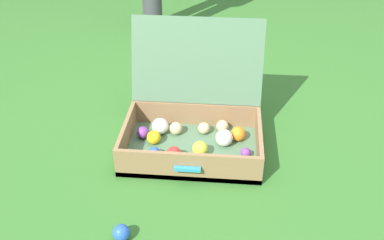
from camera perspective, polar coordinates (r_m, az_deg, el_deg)
ground_plane at (r=2.07m, az=0.57°, el=-2.88°), size 16.00×16.00×0.00m
open_suitcase at (r=2.00m, az=0.14°, el=-0.28°), size 0.62×0.57×0.53m
stray_ball_on_grass at (r=1.63m, az=-9.26°, el=-14.39°), size 0.06×0.06×0.06m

